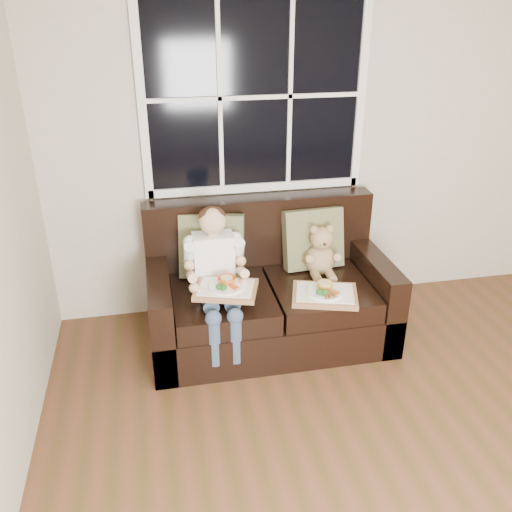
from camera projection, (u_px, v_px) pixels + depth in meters
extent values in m
cube|color=#BCB09C|center=(347.00, 135.00, 4.05)|extent=(4.50, 0.02, 2.70)
cube|color=black|center=(255.00, 97.00, 3.78)|extent=(1.50, 0.02, 1.25)
cube|color=white|center=(255.00, 187.00, 4.05)|extent=(1.58, 0.04, 0.06)
cube|color=white|center=(141.00, 101.00, 3.63)|extent=(0.06, 0.04, 1.37)
cube|color=white|center=(361.00, 94.00, 3.91)|extent=(0.06, 0.04, 1.37)
cube|color=white|center=(255.00, 97.00, 3.77)|extent=(1.50, 0.03, 0.03)
cube|color=black|center=(269.00, 320.00, 3.96)|extent=(1.70, 0.90, 0.30)
cube|color=black|center=(161.00, 313.00, 3.75)|extent=(0.15, 0.90, 0.60)
cube|color=black|center=(371.00, 291.00, 4.03)|extent=(0.15, 0.90, 0.60)
cube|color=black|center=(259.00, 239.00, 4.08)|extent=(1.70, 0.18, 0.66)
cube|color=black|center=(223.00, 304.00, 3.73)|extent=(0.68, 0.72, 0.15)
cube|color=black|center=(320.00, 294.00, 3.85)|extent=(0.68, 0.72, 0.15)
cube|color=olive|center=(212.00, 246.00, 3.85)|extent=(0.49, 0.31, 0.47)
cube|color=olive|center=(313.00, 239.00, 3.99)|extent=(0.46, 0.23, 0.46)
cube|color=white|center=(214.00, 260.00, 3.71)|extent=(0.27, 0.17, 0.38)
sphere|color=tan|center=(212.00, 221.00, 3.58)|extent=(0.18, 0.18, 0.18)
ellipsoid|color=#381F11|center=(212.00, 216.00, 3.58)|extent=(0.18, 0.18, 0.13)
cylinder|color=#36475E|center=(208.00, 295.00, 3.58)|extent=(0.11, 0.34, 0.11)
cylinder|color=#36475E|center=(229.00, 293.00, 3.61)|extent=(0.11, 0.34, 0.11)
cylinder|color=#36475E|center=(214.00, 342.00, 3.45)|extent=(0.09, 0.09, 0.32)
cylinder|color=#36475E|center=(236.00, 340.00, 3.48)|extent=(0.09, 0.09, 0.32)
cylinder|color=tan|center=(191.00, 265.00, 3.56)|extent=(0.07, 0.34, 0.26)
cylinder|color=tan|center=(240.00, 260.00, 3.61)|extent=(0.07, 0.34, 0.26)
ellipsoid|color=#997D51|center=(320.00, 260.00, 3.95)|extent=(0.24, 0.20, 0.23)
sphere|color=#997D51|center=(322.00, 238.00, 3.86)|extent=(0.18, 0.18, 0.17)
sphere|color=#997D51|center=(314.00, 230.00, 3.82)|extent=(0.06, 0.06, 0.06)
sphere|color=#997D51|center=(330.00, 229.00, 3.84)|extent=(0.06, 0.06, 0.06)
sphere|color=#997D51|center=(324.00, 244.00, 3.81)|extent=(0.06, 0.06, 0.06)
sphere|color=black|center=(326.00, 244.00, 3.78)|extent=(0.03, 0.03, 0.03)
cylinder|color=#997D51|center=(318.00, 277.00, 3.86)|extent=(0.07, 0.13, 0.06)
cylinder|color=#997D51|center=(332.00, 276.00, 3.87)|extent=(0.07, 0.13, 0.06)
cube|color=#9B7046|center=(226.00, 290.00, 3.52)|extent=(0.47, 0.41, 0.03)
cube|color=white|center=(226.00, 287.00, 3.51)|extent=(0.41, 0.35, 0.01)
cylinder|color=white|center=(226.00, 287.00, 3.50)|extent=(0.23, 0.23, 0.01)
imported|color=orange|center=(227.00, 280.00, 3.53)|extent=(0.15, 0.15, 0.04)
cylinder|color=#E4D67C|center=(227.00, 280.00, 3.52)|extent=(0.08, 0.08, 0.02)
ellipsoid|color=#236921|center=(219.00, 287.00, 3.44)|extent=(0.04, 0.04, 0.04)
ellipsoid|color=#236921|center=(224.00, 287.00, 3.44)|extent=(0.04, 0.04, 0.04)
cylinder|color=#E15819|center=(234.00, 287.00, 3.46)|extent=(0.04, 0.06, 0.02)
cube|color=#9B7046|center=(325.00, 295.00, 3.64)|extent=(0.51, 0.44, 0.04)
cube|color=white|center=(325.00, 292.00, 3.64)|extent=(0.44, 0.37, 0.01)
cylinder|color=white|center=(325.00, 292.00, 3.62)|extent=(0.25, 0.25, 0.02)
imported|color=yellow|center=(325.00, 286.00, 3.66)|extent=(0.14, 0.14, 0.03)
cylinder|color=#E4D67C|center=(325.00, 284.00, 3.65)|extent=(0.09, 0.09, 0.02)
ellipsoid|color=#236921|center=(319.00, 292.00, 3.56)|extent=(0.05, 0.05, 0.04)
ellipsoid|color=#236921|center=(325.00, 293.00, 3.56)|extent=(0.05, 0.05, 0.04)
cylinder|color=#E15819|center=(334.00, 292.00, 3.58)|extent=(0.05, 0.07, 0.02)
cylinder|color=brown|center=(329.00, 294.00, 3.55)|extent=(0.03, 0.09, 0.02)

